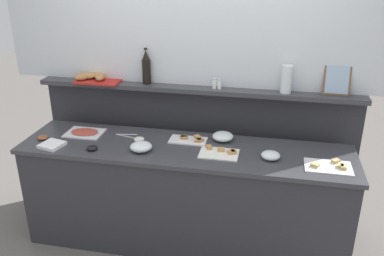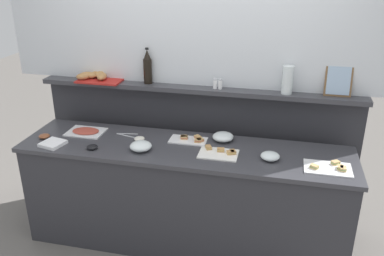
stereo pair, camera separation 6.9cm
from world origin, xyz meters
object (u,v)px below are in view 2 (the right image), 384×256
at_px(serving_tongs, 126,135).
at_px(napkin_stack, 53,144).
at_px(pepper_shaker, 220,84).
at_px(sandwich_platter_front, 190,140).
at_px(glass_bowl_large, 141,146).
at_px(glass_bowl_small, 223,137).
at_px(condiment_bowl_red, 44,136).
at_px(salt_shaker, 215,84).
at_px(sandwich_platter_side, 329,168).
at_px(bread_basket, 97,77).
at_px(cold_cuts_platter, 86,132).
at_px(sandwich_platter_rear, 220,153).
at_px(glass_bowl_medium, 270,156).
at_px(condiment_bowl_teal, 92,147).
at_px(water_carafe, 287,80).
at_px(framed_picture, 338,81).
at_px(wine_bottle_dark, 148,67).
at_px(condiment_bowl_dark, 139,139).

distance_m(serving_tongs, napkin_stack, 0.60).
bearing_deg(napkin_stack, pepper_shaker, 26.30).
relative_size(sandwich_platter_front, glass_bowl_large, 1.76).
distance_m(glass_bowl_large, glass_bowl_small, 0.69).
relative_size(condiment_bowl_red, salt_shaker, 1.05).
height_order(sandwich_platter_side, bread_basket, bread_basket).
bearing_deg(cold_cuts_platter, bread_basket, 93.15).
xyz_separation_m(sandwich_platter_rear, glass_bowl_small, (-0.02, 0.26, 0.02)).
bearing_deg(sandwich_platter_front, cold_cuts_platter, -177.84).
distance_m(glass_bowl_medium, condiment_bowl_teal, 1.40).
relative_size(sandwich_platter_front, glass_bowl_small, 1.76).
height_order(sandwich_platter_side, condiment_bowl_red, sandwich_platter_side).
xyz_separation_m(sandwich_platter_front, glass_bowl_large, (-0.34, -0.26, 0.02)).
bearing_deg(salt_shaker, napkin_stack, -152.88).
distance_m(glass_bowl_large, water_carafe, 1.30).
bearing_deg(cold_cuts_platter, salt_shaker, 17.08).
bearing_deg(sandwich_platter_rear, sandwich_platter_side, -4.06).
bearing_deg(bread_basket, sandwich_platter_front, -17.93).
relative_size(condiment_bowl_red, pepper_shaker, 1.05).
distance_m(glass_bowl_small, water_carafe, 0.70).
relative_size(condiment_bowl_red, serving_tongs, 0.49).
distance_m(sandwich_platter_front, pepper_shaker, 0.54).
bearing_deg(condiment_bowl_red, bread_basket, 62.43).
height_order(pepper_shaker, water_carafe, water_carafe).
height_order(sandwich_platter_rear, glass_bowl_small, glass_bowl_small).
bearing_deg(glass_bowl_small, glass_bowl_medium, -33.06).
bearing_deg(condiment_bowl_red, cold_cuts_platter, 31.85).
relative_size(condiment_bowl_red, napkin_stack, 0.54).
height_order(condiment_bowl_red, bread_basket, bread_basket).
height_order(glass_bowl_large, pepper_shaker, pepper_shaker).
bearing_deg(salt_shaker, sandwich_platter_side, -29.92).
height_order(sandwich_platter_side, cold_cuts_platter, sandwich_platter_side).
bearing_deg(glass_bowl_small, pepper_shaker, 107.32).
relative_size(glass_bowl_large, condiment_bowl_teal, 1.97).
xyz_separation_m(glass_bowl_small, framed_picture, (0.88, 0.27, 0.47)).
height_order(condiment_bowl_teal, water_carafe, water_carafe).
bearing_deg(glass_bowl_large, glass_bowl_small, 28.21).
distance_m(glass_bowl_small, condiment_bowl_teal, 1.06).
bearing_deg(glass_bowl_large, serving_tongs, 132.04).
relative_size(sandwich_platter_front, cold_cuts_platter, 0.98).
bearing_deg(salt_shaker, water_carafe, 0.00).
bearing_deg(wine_bottle_dark, condiment_bowl_teal, -112.91).
xyz_separation_m(sandwich_platter_rear, framed_picture, (0.86, 0.52, 0.49)).
relative_size(sandwich_platter_side, napkin_stack, 1.98).
bearing_deg(salt_shaker, glass_bowl_medium, -43.41).
bearing_deg(wine_bottle_dark, condiment_bowl_dark, -84.08).
relative_size(glass_bowl_large, water_carafe, 0.76).
distance_m(glass_bowl_large, glass_bowl_medium, 1.01).
relative_size(sandwich_platter_side, framed_picture, 1.35).
bearing_deg(salt_shaker, condiment_bowl_red, -159.49).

